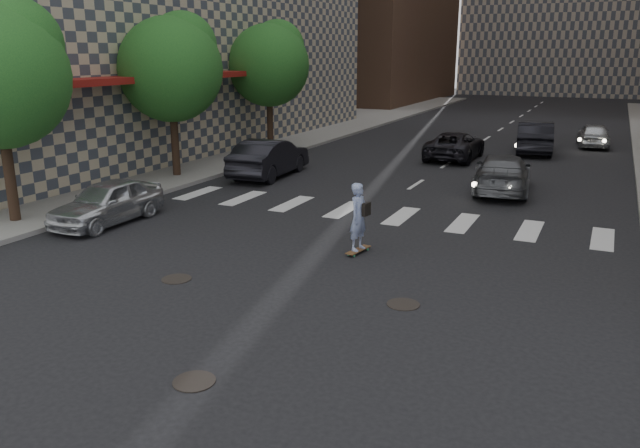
{
  "coord_description": "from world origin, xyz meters",
  "views": [
    {
      "loc": [
        6.89,
        -9.84,
        5.19
      ],
      "look_at": [
        0.98,
        2.8,
        1.3
      ],
      "focal_mm": 35.0,
      "sensor_mm": 36.0,
      "label": 1
    }
  ],
  "objects_px": {
    "tree_c": "(271,61)",
    "silver_sedan": "(107,202)",
    "tree_b": "(173,64)",
    "skateboarder": "(359,217)",
    "traffic_car_b": "(503,173)",
    "traffic_car_c": "(455,145)",
    "traffic_car_d": "(594,135)",
    "traffic_car_e": "(535,137)",
    "traffic_car_a": "(269,158)",
    "tree_a": "(1,70)"
  },
  "relations": [
    {
      "from": "traffic_car_b",
      "to": "traffic_car_d",
      "type": "xyz_separation_m",
      "value": [
        2.67,
        13.91,
        -0.04
      ]
    },
    {
      "from": "tree_c",
      "to": "silver_sedan",
      "type": "xyz_separation_m",
      "value": [
        2.45,
        -14.8,
        -3.97
      ]
    },
    {
      "from": "tree_c",
      "to": "silver_sedan",
      "type": "relative_size",
      "value": 1.66
    },
    {
      "from": "traffic_car_c",
      "to": "traffic_car_d",
      "type": "bearing_deg",
      "value": -129.78
    },
    {
      "from": "tree_b",
      "to": "silver_sedan",
      "type": "xyz_separation_m",
      "value": [
        2.45,
        -6.8,
        -3.97
      ]
    },
    {
      "from": "traffic_car_a",
      "to": "traffic_car_d",
      "type": "relative_size",
      "value": 1.24
    },
    {
      "from": "skateboarder",
      "to": "silver_sedan",
      "type": "height_order",
      "value": "skateboarder"
    },
    {
      "from": "skateboarder",
      "to": "traffic_car_a",
      "type": "bearing_deg",
      "value": 141.94
    },
    {
      "from": "tree_a",
      "to": "tree_c",
      "type": "bearing_deg",
      "value": 90.0
    },
    {
      "from": "tree_c",
      "to": "traffic_car_a",
      "type": "bearing_deg",
      "value": -61.79
    },
    {
      "from": "silver_sedan",
      "to": "traffic_car_c",
      "type": "bearing_deg",
      "value": 66.83
    },
    {
      "from": "traffic_car_b",
      "to": "silver_sedan",
      "type": "bearing_deg",
      "value": 36.57
    },
    {
      "from": "traffic_car_e",
      "to": "tree_c",
      "type": "bearing_deg",
      "value": 15.39
    },
    {
      "from": "traffic_car_a",
      "to": "traffic_car_b",
      "type": "distance_m",
      "value": 9.55
    },
    {
      "from": "skateboarder",
      "to": "traffic_car_a",
      "type": "distance_m",
      "value": 10.95
    },
    {
      "from": "tree_a",
      "to": "traffic_car_b",
      "type": "bearing_deg",
      "value": 40.61
    },
    {
      "from": "tree_a",
      "to": "traffic_car_e",
      "type": "bearing_deg",
      "value": 59.07
    },
    {
      "from": "traffic_car_b",
      "to": "traffic_car_c",
      "type": "bearing_deg",
      "value": -69.96
    },
    {
      "from": "skateboarder",
      "to": "traffic_car_c",
      "type": "bearing_deg",
      "value": 104.34
    },
    {
      "from": "tree_b",
      "to": "traffic_car_d",
      "type": "xyz_separation_m",
      "value": [
        15.45,
        16.86,
        -3.98
      ]
    },
    {
      "from": "skateboarder",
      "to": "traffic_car_c",
      "type": "relative_size",
      "value": 0.39
    },
    {
      "from": "tree_a",
      "to": "traffic_car_a",
      "type": "relative_size",
      "value": 1.36
    },
    {
      "from": "silver_sedan",
      "to": "traffic_car_c",
      "type": "relative_size",
      "value": 0.82
    },
    {
      "from": "tree_b",
      "to": "traffic_car_c",
      "type": "bearing_deg",
      "value": 45.59
    },
    {
      "from": "skateboarder",
      "to": "traffic_car_a",
      "type": "xyz_separation_m",
      "value": [
        -7.31,
        8.15,
        -0.2
      ]
    },
    {
      "from": "silver_sedan",
      "to": "traffic_car_c",
      "type": "height_order",
      "value": "silver_sedan"
    },
    {
      "from": "skateboarder",
      "to": "traffic_car_b",
      "type": "xyz_separation_m",
      "value": [
        2.17,
        9.24,
        -0.28
      ]
    },
    {
      "from": "traffic_car_d",
      "to": "traffic_car_e",
      "type": "bearing_deg",
      "value": 46.94
    },
    {
      "from": "tree_b",
      "to": "traffic_car_c",
      "type": "relative_size",
      "value": 1.37
    },
    {
      "from": "tree_c",
      "to": "traffic_car_e",
      "type": "distance_m",
      "value": 14.29
    },
    {
      "from": "tree_c",
      "to": "traffic_car_c",
      "type": "relative_size",
      "value": 1.37
    },
    {
      "from": "traffic_car_b",
      "to": "traffic_car_c",
      "type": "distance_m",
      "value": 7.46
    },
    {
      "from": "skateboarder",
      "to": "traffic_car_d",
      "type": "height_order",
      "value": "skateboarder"
    },
    {
      "from": "tree_b",
      "to": "traffic_car_d",
      "type": "distance_m",
      "value": 23.21
    },
    {
      "from": "traffic_car_a",
      "to": "traffic_car_e",
      "type": "relative_size",
      "value": 0.98
    },
    {
      "from": "traffic_car_b",
      "to": "traffic_car_e",
      "type": "relative_size",
      "value": 0.99
    },
    {
      "from": "tree_c",
      "to": "traffic_car_e",
      "type": "relative_size",
      "value": 1.33
    },
    {
      "from": "tree_b",
      "to": "silver_sedan",
      "type": "bearing_deg",
      "value": -70.16
    },
    {
      "from": "skateboarder",
      "to": "silver_sedan",
      "type": "distance_m",
      "value": 8.17
    },
    {
      "from": "tree_b",
      "to": "traffic_car_e",
      "type": "bearing_deg",
      "value": 46.14
    },
    {
      "from": "tree_b",
      "to": "traffic_car_b",
      "type": "distance_m",
      "value": 13.69
    },
    {
      "from": "traffic_car_c",
      "to": "traffic_car_e",
      "type": "distance_m",
      "value": 4.93
    },
    {
      "from": "traffic_car_c",
      "to": "tree_c",
      "type": "bearing_deg",
      "value": 9.67
    },
    {
      "from": "tree_c",
      "to": "skateboarder",
      "type": "height_order",
      "value": "tree_c"
    },
    {
      "from": "traffic_car_d",
      "to": "silver_sedan",
      "type": "bearing_deg",
      "value": 55.1
    },
    {
      "from": "tree_c",
      "to": "traffic_car_d",
      "type": "bearing_deg",
      "value": 29.85
    },
    {
      "from": "tree_a",
      "to": "tree_b",
      "type": "relative_size",
      "value": 1.0
    },
    {
      "from": "tree_a",
      "to": "tree_c",
      "type": "relative_size",
      "value": 1.0
    },
    {
      "from": "traffic_car_a",
      "to": "traffic_car_e",
      "type": "height_order",
      "value": "traffic_car_e"
    },
    {
      "from": "skateboarder",
      "to": "traffic_car_e",
      "type": "bearing_deg",
      "value": 93.83
    }
  ]
}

